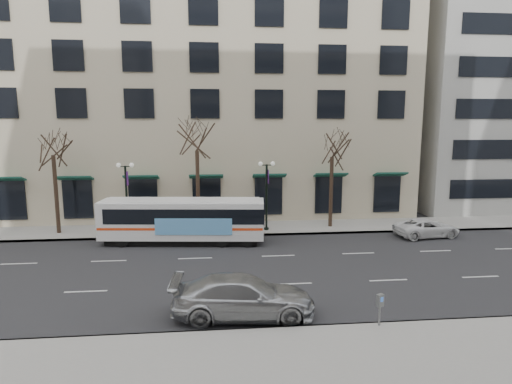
{
  "coord_description": "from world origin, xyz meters",
  "views": [
    {
      "loc": [
        1.19,
        -22.4,
        7.96
      ],
      "look_at": [
        3.61,
        1.96,
        4.0
      ],
      "focal_mm": 30.0,
      "sensor_mm": 36.0,
      "label": 1
    }
  ],
  "objects": [
    {
      "name": "white_pickup",
      "position": [
        16.12,
        5.67,
        0.63
      ],
      "size": [
        4.77,
        2.63,
        1.27
      ],
      "primitive_type": "imported",
      "rotation": [
        0.0,
        0.0,
        1.69
      ],
      "color": "silver",
      "rests_on": "ground"
    },
    {
      "name": "sidewalk_far",
      "position": [
        5.0,
        9.0,
        0.07
      ],
      "size": [
        80.0,
        4.0,
        0.15
      ],
      "primitive_type": "cube",
      "color": "gray",
      "rests_on": "ground"
    },
    {
      "name": "silver_car",
      "position": [
        2.32,
        -5.66,
        0.86
      ],
      "size": [
        6.06,
        2.77,
        1.72
      ],
      "primitive_type": "imported",
      "rotation": [
        0.0,
        0.0,
        1.51
      ],
      "color": "#ABAEB3",
      "rests_on": "ground"
    },
    {
      "name": "building_hotel",
      "position": [
        -2.0,
        21.0,
        12.0
      ],
      "size": [
        40.0,
        20.0,
        24.0
      ],
      "primitive_type": "cube",
      "color": "#BFB092",
      "rests_on": "ground"
    },
    {
      "name": "tree_far_left",
      "position": [
        -10.0,
        8.8,
        6.7
      ],
      "size": [
        3.6,
        3.6,
        8.34
      ],
      "color": "black",
      "rests_on": "ground"
    },
    {
      "name": "building_office",
      "position": [
        32.0,
        21.0,
        17.5
      ],
      "size": [
        25.0,
        20.0,
        35.0
      ],
      "primitive_type": "cube",
      "color": "#999993",
      "rests_on": "ground"
    },
    {
      "name": "lamp_post_right",
      "position": [
        5.01,
        8.2,
        2.94
      ],
      "size": [
        1.22,
        0.45,
        5.21
      ],
      "color": "black",
      "rests_on": "ground"
    },
    {
      "name": "city_bus",
      "position": [
        -0.86,
        5.79,
        1.61
      ],
      "size": [
        11.05,
        3.48,
        2.94
      ],
      "rotation": [
        0.0,
        0.0,
        -0.1
      ],
      "color": "white",
      "rests_on": "ground"
    },
    {
      "name": "lamp_post_left",
      "position": [
        -4.99,
        8.2,
        2.94
      ],
      "size": [
        1.22,
        0.45,
        5.21
      ],
      "color": "black",
      "rests_on": "ground"
    },
    {
      "name": "tree_far_mid",
      "position": [
        0.0,
        8.8,
        6.91
      ],
      "size": [
        3.6,
        3.6,
        8.55
      ],
      "color": "black",
      "rests_on": "ground"
    },
    {
      "name": "ground",
      "position": [
        0.0,
        0.0,
        0.0
      ],
      "size": [
        160.0,
        160.0,
        0.0
      ],
      "primitive_type": "plane",
      "color": "black",
      "rests_on": "ground"
    },
    {
      "name": "pay_station",
      "position": [
        7.52,
        -7.3,
        1.07
      ],
      "size": [
        0.32,
        0.27,
        1.27
      ],
      "rotation": [
        0.0,
        0.0,
        0.42
      ],
      "color": "slate",
      "rests_on": "sidewalk_near"
    },
    {
      "name": "tree_far_right",
      "position": [
        10.0,
        8.8,
        6.42
      ],
      "size": [
        3.6,
        3.6,
        8.06
      ],
      "color": "black",
      "rests_on": "ground"
    }
  ]
}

